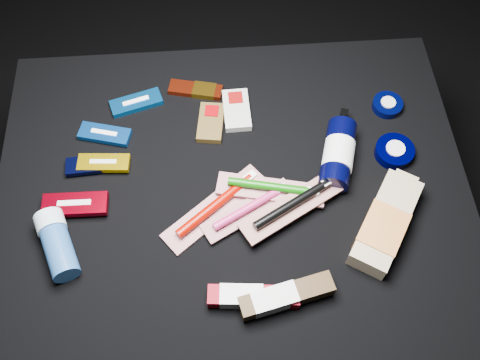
{
  "coord_description": "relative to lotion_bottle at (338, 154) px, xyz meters",
  "views": [
    {
      "loc": [
        -0.02,
        -0.52,
        1.37
      ],
      "look_at": [
        0.01,
        0.01,
        0.42
      ],
      "focal_mm": 40.0,
      "sensor_mm": 36.0,
      "label": 1
    }
  ],
  "objects": [
    {
      "name": "luna_bar_3",
      "position": [
        -0.49,
        0.02,
        -0.02
      ],
      "size": [
        0.11,
        0.05,
        0.01
      ],
      "rotation": [
        0.0,
        0.0,
        -0.07
      ],
      "color": "#D4AA06",
      "rests_on": "cloth_table"
    },
    {
      "name": "toothpaste_carton_green",
      "position": [
        -0.15,
        -0.29,
        -0.01
      ],
      "size": [
        0.18,
        0.08,
        0.03
      ],
      "rotation": [
        0.0,
        0.0,
        0.22
      ],
      "color": "#35230F",
      "rests_on": "cloth_table"
    },
    {
      "name": "toothbrush_pack_1",
      "position": [
        -0.19,
        -0.1,
        -0.02
      ],
      "size": [
        0.2,
        0.14,
        0.02
      ],
      "rotation": [
        0.0,
        0.0,
        0.49
      ],
      "color": "#B2AAA6",
      "rests_on": "cloth_table"
    },
    {
      "name": "luna_bar_0",
      "position": [
        -0.43,
        0.18,
        -0.02
      ],
      "size": [
        0.12,
        0.07,
        0.02
      ],
      "rotation": [
        0.0,
        0.0,
        0.29
      ],
      "color": "#09559E",
      "rests_on": "cloth_table"
    },
    {
      "name": "toothbrush_pack_0",
      "position": [
        -0.26,
        -0.09,
        -0.02
      ],
      "size": [
        0.23,
        0.19,
        0.03
      ],
      "rotation": [
        0.0,
        0.0,
        0.67
      ],
      "color": "beige",
      "rests_on": "cloth_table"
    },
    {
      "name": "toothpaste_carton_red",
      "position": [
        -0.21,
        -0.28,
        -0.02
      ],
      "size": [
        0.17,
        0.05,
        0.03
      ],
      "rotation": [
        0.0,
        0.0,
        -0.09
      ],
      "color": "maroon",
      "rests_on": "cloth_table"
    },
    {
      "name": "luna_bar_4",
      "position": [
        -0.54,
        -0.07,
        -0.01
      ],
      "size": [
        0.13,
        0.05,
        0.02
      ],
      "rotation": [
        0.0,
        0.0,
        -0.02
      ],
      "color": "maroon",
      "rests_on": "cloth_table"
    },
    {
      "name": "cream_tin_upper",
      "position": [
        0.14,
        0.13,
        -0.02
      ],
      "size": [
        0.07,
        0.07,
        0.02
      ],
      "rotation": [
        0.0,
        0.0,
        0.19
      ],
      "color": "black",
      "rests_on": "cloth_table"
    },
    {
      "name": "toothbrush_pack_3",
      "position": [
        -0.11,
        -0.11,
        -0.0
      ],
      "size": [
        0.22,
        0.16,
        0.03
      ],
      "rotation": [
        0.0,
        0.0,
        0.51
      ],
      "color": "#ACA4A0",
      "rests_on": "cloth_table"
    },
    {
      "name": "cream_tin_lower",
      "position": [
        0.13,
        0.01,
        -0.02
      ],
      "size": [
        0.08,
        0.08,
        0.03
      ],
      "rotation": [
        0.0,
        0.0,
        0.43
      ],
      "color": "black",
      "rests_on": "cloth_table"
    },
    {
      "name": "luna_bar_1",
      "position": [
        -0.49,
        0.1,
        -0.02
      ],
      "size": [
        0.12,
        0.07,
        0.01
      ],
      "rotation": [
        0.0,
        0.0,
        -0.26
      ],
      "color": "blue",
      "rests_on": "cloth_table"
    },
    {
      "name": "toothbrush_pack_2",
      "position": [
        -0.14,
        -0.07,
        -0.01
      ],
      "size": [
        0.22,
        0.1,
        0.02
      ],
      "rotation": [
        0.0,
        0.0,
        -0.22
      ],
      "color": "beige",
      "rests_on": "cloth_table"
    },
    {
      "name": "power_bar",
      "position": [
        -0.28,
        0.21,
        -0.02
      ],
      "size": [
        0.13,
        0.06,
        0.01
      ],
      "rotation": [
        0.0,
        0.0,
        -0.23
      ],
      "color": "maroon",
      "rests_on": "cloth_table"
    },
    {
      "name": "ground",
      "position": [
        -0.22,
        -0.05,
        -0.43
      ],
      "size": [
        3.0,
        3.0,
        0.0
      ],
      "primitive_type": "plane",
      "color": "black",
      "rests_on": "ground"
    },
    {
      "name": "cloth_table",
      "position": [
        -0.22,
        -0.05,
        -0.23
      ],
      "size": [
        0.98,
        0.78,
        0.4
      ],
      "primitive_type": "cube",
      "color": "black",
      "rests_on": "ground"
    },
    {
      "name": "luna_bar_2",
      "position": [
        -0.51,
        0.02,
        -0.02
      ],
      "size": [
        0.11,
        0.05,
        0.01
      ],
      "rotation": [
        0.0,
        0.0,
        0.06
      ],
      "color": "black",
      "rests_on": "cloth_table"
    },
    {
      "name": "clif_bar_1",
      "position": [
        -0.2,
        0.15,
        -0.02
      ],
      "size": [
        0.06,
        0.11,
        0.02
      ],
      "rotation": [
        0.0,
        0.0,
        0.02
      ],
      "color": "#BBBBB4",
      "rests_on": "cloth_table"
    },
    {
      "name": "deodorant_stick",
      "position": [
        -0.57,
        -0.16,
        -0.0
      ],
      "size": [
        0.1,
        0.15,
        0.06
      ],
      "rotation": [
        0.0,
        0.0,
        0.36
      ],
      "color": "navy",
      "rests_on": "cloth_table"
    },
    {
      "name": "clif_bar_0",
      "position": [
        -0.26,
        0.12,
        -0.02
      ],
      "size": [
        0.07,
        0.11,
        0.02
      ],
      "rotation": [
        0.0,
        0.0,
        -0.14
      ],
      "color": "#4D3A17",
      "rests_on": "cloth_table"
    },
    {
      "name": "bodywash_bottle",
      "position": [
        0.07,
        -0.16,
        -0.01
      ],
      "size": [
        0.18,
        0.22,
        0.05
      ],
      "rotation": [
        0.0,
        0.0,
        -0.57
      ],
      "color": "tan",
      "rests_on": "cloth_table"
    },
    {
      "name": "lotion_bottle",
      "position": [
        0.0,
        0.0,
        0.0
      ],
      "size": [
        0.1,
        0.2,
        0.06
      ],
      "rotation": [
        0.0,
        0.0,
        -0.29
      ],
      "color": "black",
      "rests_on": "cloth_table"
    }
  ]
}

